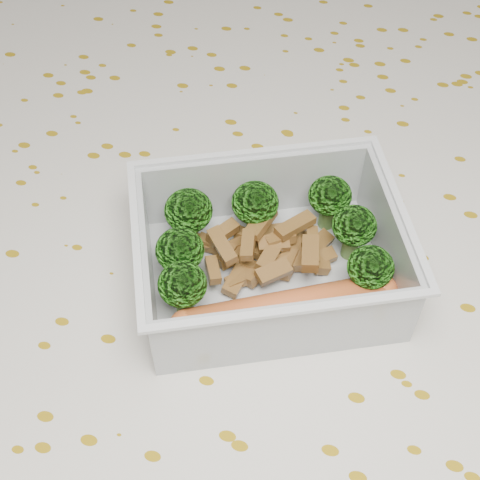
# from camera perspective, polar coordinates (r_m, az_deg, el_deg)

# --- Properties ---
(dining_table) EXTENTS (1.40, 0.90, 0.75)m
(dining_table) POSITION_cam_1_polar(r_m,az_deg,el_deg) (0.52, 1.20, -7.74)
(dining_table) COLOR brown
(dining_table) RESTS_ON ground
(tablecloth) EXTENTS (1.46, 0.96, 0.19)m
(tablecloth) POSITION_cam_1_polar(r_m,az_deg,el_deg) (0.48, 1.29, -4.60)
(tablecloth) COLOR silver
(tablecloth) RESTS_ON dining_table
(lunch_container) EXTENTS (0.20, 0.18, 0.06)m
(lunch_container) POSITION_cam_1_polar(r_m,az_deg,el_deg) (0.42, 2.50, -1.79)
(lunch_container) COLOR silver
(lunch_container) RESTS_ON tablecloth
(broccoli_florets) EXTENTS (0.15, 0.12, 0.04)m
(broccoli_florets) POSITION_cam_1_polar(r_m,az_deg,el_deg) (0.42, 1.73, 0.58)
(broccoli_florets) COLOR #608C3F
(broccoli_florets) RESTS_ON lunch_container
(meat_pile) EXTENTS (0.10, 0.07, 0.03)m
(meat_pile) POSITION_cam_1_polar(r_m,az_deg,el_deg) (0.43, 2.38, -0.99)
(meat_pile) COLOR brown
(meat_pile) RESTS_ON lunch_container
(sausage) EXTENTS (0.13, 0.08, 0.02)m
(sausage) POSITION_cam_1_polar(r_m,az_deg,el_deg) (0.40, 3.88, -5.87)
(sausage) COLOR #C45B2B
(sausage) RESTS_ON lunch_container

